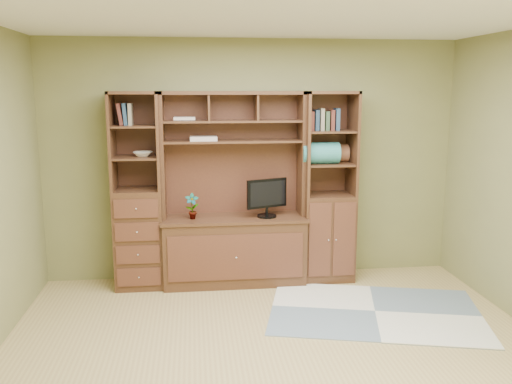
{
  "coord_description": "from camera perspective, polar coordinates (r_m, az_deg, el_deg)",
  "views": [
    {
      "loc": [
        -0.65,
        -3.86,
        2.08
      ],
      "look_at": [
        -0.05,
        1.2,
        1.1
      ],
      "focal_mm": 38.0,
      "sensor_mm": 36.0,
      "label": 1
    }
  ],
  "objects": [
    {
      "name": "blanket_teal",
      "position": [
        5.78,
        6.78,
        4.1
      ],
      "size": [
        0.39,
        0.23,
        0.23
      ],
      "primitive_type": "cube",
      "color": "teal",
      "rests_on": "right_tower"
    },
    {
      "name": "bowl",
      "position": [
        5.7,
        -11.83,
        3.94
      ],
      "size": [
        0.2,
        0.2,
        0.05
      ],
      "primitive_type": "imported",
      "color": "silver",
      "rests_on": "left_tower"
    },
    {
      "name": "center_hutch",
      "position": [
        5.71,
        -2.35,
        0.23
      ],
      "size": [
        1.54,
        0.53,
        2.05
      ],
      "primitive_type": "cube",
      "color": "#452818",
      "rests_on": "ground"
    },
    {
      "name": "blanket_red",
      "position": [
        5.95,
        8.03,
        4.07
      ],
      "size": [
        0.34,
        0.19,
        0.19
      ],
      "primitive_type": "cube",
      "color": "brown",
      "rests_on": "right_tower"
    },
    {
      "name": "monitor",
      "position": [
        5.71,
        1.16,
        0.11
      ],
      "size": [
        0.5,
        0.35,
        0.56
      ],
      "primitive_type": "cube",
      "rotation": [
        0.0,
        0.0,
        0.36
      ],
      "color": "black",
      "rests_on": "center_hutch"
    },
    {
      "name": "magazines",
      "position": [
        5.71,
        -5.55,
        5.64
      ],
      "size": [
        0.28,
        0.2,
        0.04
      ],
      "primitive_type": "cube",
      "color": "beige",
      "rests_on": "center_hutch"
    },
    {
      "name": "left_tower",
      "position": [
        5.76,
        -12.34,
        0.08
      ],
      "size": [
        0.5,
        0.45,
        2.05
      ],
      "primitive_type": "cube",
      "color": "#452818",
      "rests_on": "ground"
    },
    {
      "name": "room",
      "position": [
        3.99,
        2.76,
        -0.39
      ],
      "size": [
        4.6,
        4.1,
        2.64
      ],
      "color": "tan",
      "rests_on": "ground"
    },
    {
      "name": "rug",
      "position": [
        5.35,
        12.41,
        -12.18
      ],
      "size": [
        2.21,
        1.74,
        0.01
      ],
      "primitive_type": "cube",
      "rotation": [
        0.0,
        0.0,
        -0.25
      ],
      "color": "#A8ADAD",
      "rests_on": "ground"
    },
    {
      "name": "orchid",
      "position": [
        5.69,
        -6.76,
        -1.51
      ],
      "size": [
        0.14,
        0.1,
        0.27
      ],
      "primitive_type": "imported",
      "color": "#B05A3B",
      "rests_on": "center_hutch"
    },
    {
      "name": "right_tower",
      "position": [
        5.91,
        7.57,
        0.51
      ],
      "size": [
        0.55,
        0.45,
        2.05
      ],
      "primitive_type": "cube",
      "color": "#452818",
      "rests_on": "ground"
    }
  ]
}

